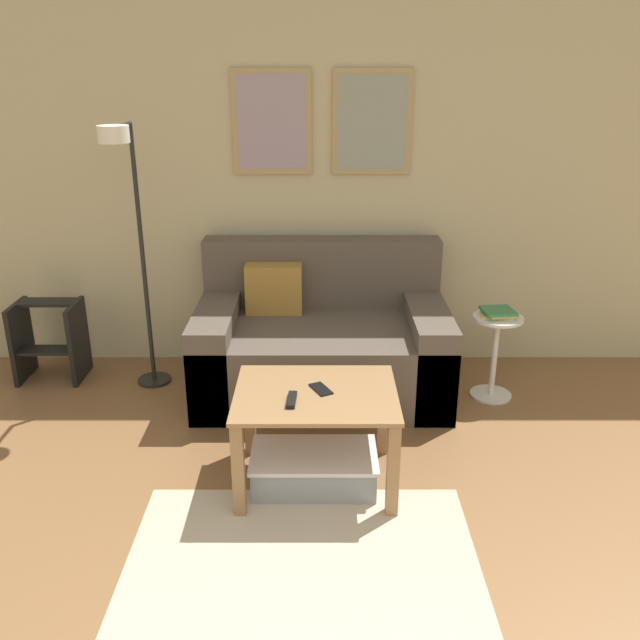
# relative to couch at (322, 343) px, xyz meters

# --- Properties ---
(wall_back) EXTENTS (5.60, 0.09, 2.55)m
(wall_back) POSITION_rel_couch_xyz_m (0.19, 0.50, 0.98)
(wall_back) COLOR #C6BC93
(wall_back) RESTS_ON ground_plane
(area_rug) EXTENTS (1.49, 0.95, 0.01)m
(area_rug) POSITION_rel_couch_xyz_m (-0.08, -1.61, -0.30)
(area_rug) COLOR #C1B299
(area_rug) RESTS_ON ground_plane
(couch) EXTENTS (1.54, 0.96, 0.90)m
(couch) POSITION_rel_couch_xyz_m (0.00, 0.00, 0.00)
(couch) COLOR brown
(couch) RESTS_ON ground_plane
(coffee_table) EXTENTS (0.78, 0.61, 0.50)m
(coffee_table) POSITION_rel_couch_xyz_m (-0.03, -1.05, 0.09)
(coffee_table) COLOR #997047
(coffee_table) RESTS_ON ground_plane
(storage_bin) EXTENTS (0.62, 0.36, 0.18)m
(storage_bin) POSITION_rel_couch_xyz_m (-0.04, -1.09, -0.21)
(storage_bin) COLOR gray
(storage_bin) RESTS_ON ground_plane
(floor_lamp) EXTENTS (0.22, 0.53, 1.67)m
(floor_lamp) POSITION_rel_couch_xyz_m (-1.11, -0.10, 0.81)
(floor_lamp) COLOR black
(floor_lamp) RESTS_ON ground_plane
(side_table) EXTENTS (0.30, 0.30, 0.53)m
(side_table) POSITION_rel_couch_xyz_m (1.07, -0.13, 0.01)
(side_table) COLOR white
(side_table) RESTS_ON ground_plane
(book_stack) EXTENTS (0.22, 0.20, 0.04)m
(book_stack) POSITION_rel_couch_xyz_m (1.07, -0.12, 0.25)
(book_stack) COLOR #D8C666
(book_stack) RESTS_ON side_table
(remote_control) EXTENTS (0.05, 0.15, 0.02)m
(remote_control) POSITION_rel_couch_xyz_m (-0.14, -1.15, 0.20)
(remote_control) COLOR black
(remote_control) RESTS_ON coffee_table
(cell_phone) EXTENTS (0.12, 0.15, 0.01)m
(cell_phone) POSITION_rel_couch_xyz_m (-0.00, -1.03, 0.19)
(cell_phone) COLOR black
(cell_phone) RESTS_ON coffee_table
(step_stool) EXTENTS (0.41, 0.32, 0.52)m
(step_stool) POSITION_rel_couch_xyz_m (-1.79, 0.15, -0.03)
(step_stool) COLOR black
(step_stool) RESTS_ON ground_plane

